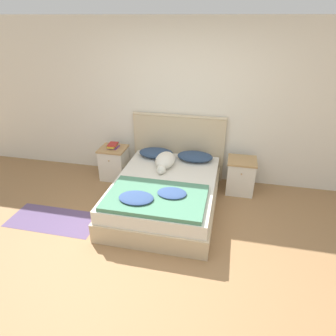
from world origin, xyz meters
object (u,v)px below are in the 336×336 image
(nightstand_right, at_px, (241,176))
(book_stack, at_px, (113,146))
(bed, at_px, (165,194))
(pillow_right, at_px, (195,157))
(pillow_left, at_px, (156,153))
(nightstand_left, at_px, (114,163))
(dog, at_px, (165,161))

(nightstand_right, bearing_deg, book_stack, 179.64)
(bed, xyz_separation_m, book_stack, (-1.06, 0.72, 0.37))
(bed, height_order, pillow_right, pillow_right)
(book_stack, bearing_deg, pillow_left, 2.19)
(bed, bearing_deg, nightstand_left, 146.50)
(pillow_left, height_order, book_stack, book_stack)
(bed, bearing_deg, pillow_left, 113.33)
(bed, height_order, book_stack, book_stack)
(pillow_left, distance_m, book_stack, 0.74)
(nightstand_right, xyz_separation_m, book_stack, (-2.12, 0.01, 0.31))
(pillow_left, xyz_separation_m, pillow_right, (0.64, 0.00, 0.00))
(bed, relative_size, nightstand_left, 3.50)
(nightstand_left, bearing_deg, pillow_left, 3.21)
(pillow_right, height_order, book_stack, book_stack)
(bed, xyz_separation_m, pillow_left, (-0.32, 0.74, 0.30))
(nightstand_left, bearing_deg, bed, -33.50)
(dog, bearing_deg, bed, -77.06)
(pillow_right, xyz_separation_m, dog, (-0.42, -0.31, 0.03))
(nightstand_right, height_order, pillow_left, pillow_left)
(nightstand_right, distance_m, pillow_right, 0.78)
(pillow_right, bearing_deg, nightstand_left, -178.28)
(nightstand_left, relative_size, book_stack, 2.62)
(bed, xyz_separation_m, dog, (-0.10, 0.43, 0.33))
(pillow_left, bearing_deg, nightstand_left, -176.79)
(bed, distance_m, nightstand_left, 1.27)
(bed, bearing_deg, dog, 102.94)
(pillow_right, relative_size, book_stack, 2.67)
(bed, xyz_separation_m, pillow_right, (0.32, 0.74, 0.30))
(pillow_left, height_order, dog, dog)
(nightstand_left, height_order, pillow_left, pillow_left)
(bed, relative_size, dog, 2.90)
(book_stack, bearing_deg, nightstand_right, -0.36)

